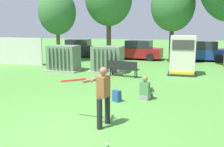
% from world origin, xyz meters
% --- Properties ---
extents(ground_plane, '(96.00, 96.00, 0.00)m').
position_xyz_m(ground_plane, '(0.00, 0.00, 0.00)').
color(ground_plane, '#51933D').
extents(fence_panel, '(4.80, 0.12, 2.00)m').
position_xyz_m(fence_panel, '(-9.15, 10.50, 1.00)').
color(fence_panel, beige).
rests_on(fence_panel, ground).
extents(transformer_west, '(2.10, 1.70, 1.62)m').
position_xyz_m(transformer_west, '(-4.29, 8.92, 0.79)').
color(transformer_west, '#9E9B93').
rests_on(transformer_west, ground).
extents(transformer_mid_west, '(2.10, 1.70, 1.62)m').
position_xyz_m(transformer_mid_west, '(-1.43, 9.14, 0.79)').
color(transformer_mid_west, '#9E9B93').
rests_on(transformer_mid_west, ground).
extents(generator_enclosure, '(1.60, 1.40, 2.30)m').
position_xyz_m(generator_enclosure, '(3.05, 9.49, 1.14)').
color(generator_enclosure, '#262626').
rests_on(generator_enclosure, ground).
extents(park_bench, '(1.84, 0.75, 0.92)m').
position_xyz_m(park_bench, '(-0.19, 7.92, 0.54)').
color(park_bench, black).
rests_on(park_bench, ground).
extents(batter, '(1.61, 0.75, 1.74)m').
position_xyz_m(batter, '(0.87, 0.52, 0.98)').
color(batter, black).
rests_on(batter, ground).
extents(sports_ball, '(0.09, 0.09, 0.09)m').
position_xyz_m(sports_ball, '(1.38, -0.71, 0.04)').
color(sports_ball, white).
rests_on(sports_ball, ground).
extents(seated_spectator, '(0.62, 0.78, 0.96)m').
position_xyz_m(seated_spectator, '(1.71, 3.65, 0.38)').
color(seated_spectator, gray).
rests_on(seated_spectator, ground).
extents(backpack, '(0.38, 0.37, 0.44)m').
position_xyz_m(backpack, '(0.69, 3.05, 0.21)').
color(backpack, '#264C8C').
rests_on(backpack, ground).
extents(tree_left, '(2.96, 2.96, 5.66)m').
position_xyz_m(tree_left, '(-6.70, 13.04, 3.89)').
color(tree_left, brown).
rests_on(tree_left, ground).
extents(tree_center_right, '(3.34, 3.34, 6.38)m').
position_xyz_m(tree_center_right, '(2.14, 14.70, 4.37)').
color(tree_center_right, '#4C3828').
rests_on(tree_center_right, ground).
extents(parked_car_leftmost, '(4.36, 2.26, 1.62)m').
position_xyz_m(parked_car_leftmost, '(-6.43, 16.32, 0.75)').
color(parked_car_leftmost, black).
rests_on(parked_car_leftmost, ground).
extents(parked_car_left_of_center, '(4.32, 2.17, 1.62)m').
position_xyz_m(parked_car_left_of_center, '(-0.71, 15.94, 0.75)').
color(parked_car_left_of_center, maroon).
rests_on(parked_car_left_of_center, ground).
extents(parked_car_right_of_center, '(4.25, 2.01, 1.62)m').
position_xyz_m(parked_car_right_of_center, '(4.49, 16.30, 0.75)').
color(parked_car_right_of_center, navy).
rests_on(parked_car_right_of_center, ground).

